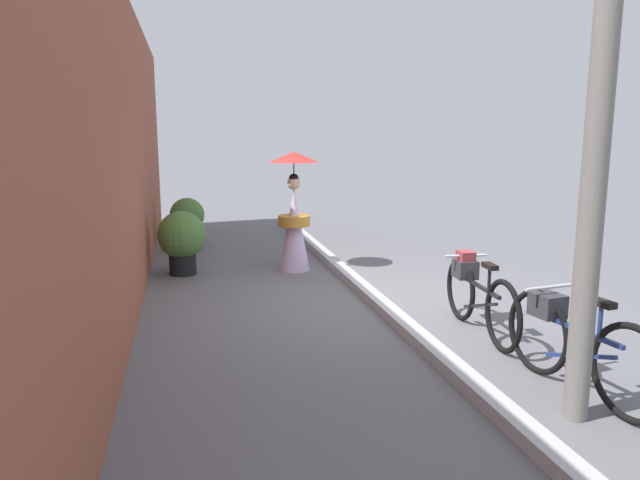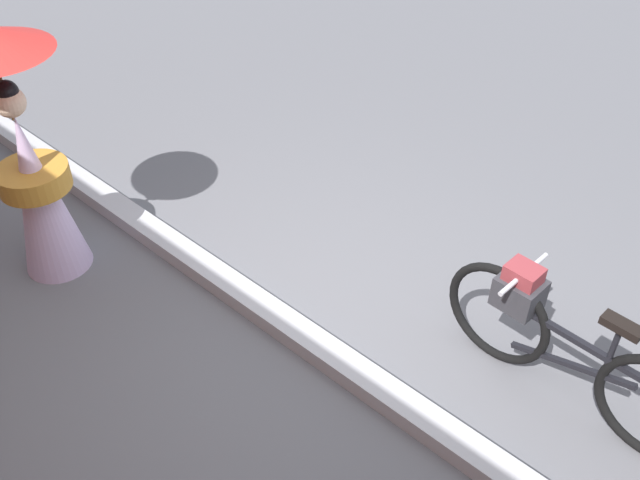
{
  "view_description": "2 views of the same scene",
  "coord_description": "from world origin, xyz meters",
  "px_view_note": "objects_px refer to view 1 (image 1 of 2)",
  "views": [
    {
      "loc": [
        -6.91,
        2.24,
        2.12
      ],
      "look_at": [
        0.0,
        0.68,
        0.82
      ],
      "focal_mm": 33.28,
      "sensor_mm": 36.0,
      "label": 1
    },
    {
      "loc": [
        -2.13,
        2.24,
        3.48
      ],
      "look_at": [
        -0.25,
        0.18,
        1.17
      ],
      "focal_mm": 39.18,
      "sensor_mm": 36.0,
      "label": 2
    }
  ],
  "objects_px": {
    "bicycle_far_side": "(477,293)",
    "utility_pole": "(602,90)",
    "bicycle_near_officer": "(575,342)",
    "potted_plant_by_door": "(183,238)",
    "potted_plant_small": "(188,221)",
    "person_with_parasol": "(294,212)"
  },
  "relations": [
    {
      "from": "potted_plant_by_door",
      "to": "potted_plant_small",
      "type": "distance_m",
      "value": 1.96
    },
    {
      "from": "potted_plant_small",
      "to": "utility_pole",
      "type": "distance_m",
      "value": 8.06
    },
    {
      "from": "person_with_parasol",
      "to": "potted_plant_small",
      "type": "height_order",
      "value": "person_with_parasol"
    },
    {
      "from": "person_with_parasol",
      "to": "potted_plant_by_door",
      "type": "relative_size",
      "value": 1.9
    },
    {
      "from": "person_with_parasol",
      "to": "utility_pole",
      "type": "bearing_deg",
      "value": -167.3
    },
    {
      "from": "person_with_parasol",
      "to": "potted_plant_small",
      "type": "xyz_separation_m",
      "value": [
        2.06,
        1.6,
        -0.38
      ]
    },
    {
      "from": "bicycle_near_officer",
      "to": "potted_plant_by_door",
      "type": "distance_m",
      "value": 5.86
    },
    {
      "from": "bicycle_far_side",
      "to": "bicycle_near_officer",
      "type": "bearing_deg",
      "value": -177.58
    },
    {
      "from": "person_with_parasol",
      "to": "utility_pole",
      "type": "relative_size",
      "value": 0.38
    },
    {
      "from": "potted_plant_small",
      "to": "utility_pole",
      "type": "xyz_separation_m",
      "value": [
        -7.32,
        -2.79,
        1.88
      ]
    },
    {
      "from": "bicycle_far_side",
      "to": "utility_pole",
      "type": "bearing_deg",
      "value": 174.4
    },
    {
      "from": "potted_plant_small",
      "to": "person_with_parasol",
      "type": "bearing_deg",
      "value": -142.14
    },
    {
      "from": "bicycle_near_officer",
      "to": "utility_pole",
      "type": "relative_size",
      "value": 0.36
    },
    {
      "from": "person_with_parasol",
      "to": "bicycle_far_side",
      "type": "bearing_deg",
      "value": -157.34
    },
    {
      "from": "bicycle_near_officer",
      "to": "potted_plant_small",
      "type": "bearing_deg",
      "value": 23.75
    },
    {
      "from": "bicycle_far_side",
      "to": "potted_plant_by_door",
      "type": "height_order",
      "value": "potted_plant_by_door"
    },
    {
      "from": "bicycle_near_officer",
      "to": "bicycle_far_side",
      "type": "xyz_separation_m",
      "value": [
        1.56,
        0.07,
        0.0
      ]
    },
    {
      "from": "bicycle_far_side",
      "to": "person_with_parasol",
      "type": "bearing_deg",
      "value": 22.66
    },
    {
      "from": "utility_pole",
      "to": "potted_plant_by_door",
      "type": "bearing_deg",
      "value": 28.15
    },
    {
      "from": "potted_plant_small",
      "to": "utility_pole",
      "type": "bearing_deg",
      "value": -159.17
    },
    {
      "from": "person_with_parasol",
      "to": "bicycle_near_officer",
      "type": "bearing_deg",
      "value": -163.44
    },
    {
      "from": "potted_plant_by_door",
      "to": "bicycle_near_officer",
      "type": "bearing_deg",
      "value": -147.75
    }
  ]
}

